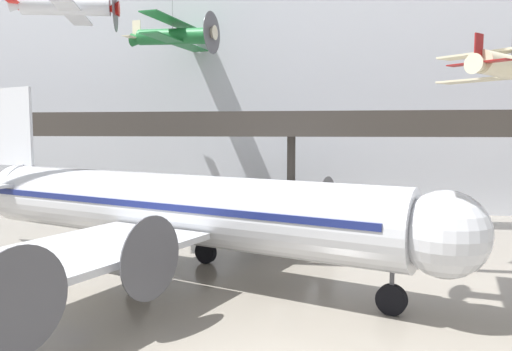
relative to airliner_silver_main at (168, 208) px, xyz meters
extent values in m
cube|color=silver|center=(5.15, 23.77, 9.85)|extent=(140.00, 3.00, 26.88)
cube|color=#38332D|center=(5.15, 15.41, 4.06)|extent=(110.00, 3.20, 0.90)
cube|color=#38332D|center=(5.15, 13.87, 5.06)|extent=(110.00, 0.12, 1.10)
cylinder|color=#38332D|center=(5.15, 16.37, 0.01)|extent=(0.70, 0.70, 7.20)
cylinder|color=silver|center=(0.11, -0.04, 0.07)|extent=(24.99, 12.21, 3.57)
sphere|color=silver|center=(13.08, -4.88, 0.07)|extent=(3.50, 3.50, 3.50)
cone|color=silver|center=(-13.02, 4.86, 0.33)|extent=(5.50, 4.70, 3.29)
cube|color=navy|center=(0.11, -0.04, 0.42)|extent=(23.36, 11.66, 0.32)
cube|color=silver|center=(4.40, 8.92, -0.74)|extent=(11.19, 17.25, 0.28)
cube|color=silver|center=(-2.52, -9.62, -0.74)|extent=(11.19, 17.25, 0.28)
cylinder|color=silver|center=(4.81, 4.96, -0.69)|extent=(3.36, 2.64, 1.72)
cylinder|color=#4C4C51|center=(6.33, 4.39, -0.69)|extent=(1.20, 3.07, 3.26)
cylinder|color=silver|center=(6.73, 10.12, -0.69)|extent=(3.36, 2.64, 1.72)
cylinder|color=#4C4C51|center=(8.25, 9.55, -0.69)|extent=(1.20, 3.07, 3.26)
cylinder|color=silver|center=(0.39, -6.89, -0.69)|extent=(3.36, 2.64, 1.72)
cylinder|color=#4C4C51|center=(1.90, -7.46, -0.69)|extent=(1.20, 3.07, 3.26)
cylinder|color=#4C4C51|center=(-0.02, -12.62, -0.69)|extent=(1.20, 3.07, 3.26)
cube|color=silver|center=(-11.68, 4.36, 4.35)|extent=(3.11, 1.32, 5.00)
cube|color=silver|center=(-11.35, 4.24, 0.78)|extent=(6.29, 9.84, 0.20)
cylinder|color=#4C4C51|center=(11.16, -4.16, -2.33)|extent=(0.20, 0.20, 1.21)
cylinder|color=black|center=(11.16, -4.16, -2.94)|extent=(1.35, 0.81, 1.30)
cylinder|color=#4C4C51|center=(1.39, 2.53, -2.33)|extent=(0.20, 0.20, 1.21)
cylinder|color=black|center=(1.39, 2.53, -2.94)|extent=(1.35, 0.81, 1.30)
cylinder|color=#4C4C51|center=(-0.61, -2.82, -2.33)|extent=(0.20, 0.20, 1.21)
cylinder|color=black|center=(-0.61, -2.82, -2.94)|extent=(1.35, 0.81, 1.30)
cylinder|color=silver|center=(-8.12, 4.83, 11.90)|extent=(5.45, 2.70, 1.20)
cone|color=red|center=(-5.45, 5.69, 11.85)|extent=(1.15, 1.22, 1.00)
cylinder|color=#4C4C51|center=(-5.26, 5.75, 11.85)|extent=(0.92, 2.76, 2.89)
cone|color=silver|center=(-10.61, 4.04, 11.94)|extent=(1.67, 1.34, 0.97)
cube|color=silver|center=(-7.81, 4.93, 11.57)|extent=(3.72, 8.11, 0.10)
cube|color=red|center=(-10.92, 3.94, 11.90)|extent=(1.50, 2.95, 0.06)
cylinder|color=beige|center=(16.89, 0.34, 7.09)|extent=(4.41, 4.36, 1.22)
cone|color=beige|center=(15.11, -1.41, 7.01)|extent=(1.63, 1.62, 0.94)
cube|color=maroon|center=(14.89, -1.63, 7.72)|extent=(0.49, 0.48, 1.27)
cube|color=maroon|center=(14.89, -1.63, 7.09)|extent=(2.38, 2.40, 0.06)
cylinder|color=#1E6B33|center=(-5.28, 17.35, 12.20)|extent=(6.70, 2.38, 1.57)
cone|color=beige|center=(-1.90, 16.81, 12.32)|extent=(1.26, 1.38, 1.22)
cylinder|color=#4C4C51|center=(-1.66, 16.77, 12.32)|extent=(0.60, 3.48, 3.52)
cone|color=#1E6B33|center=(-8.43, 17.86, 12.10)|extent=(1.95, 1.42, 1.21)
cube|color=#1E6B33|center=(-4.89, 17.29, 13.29)|extent=(3.14, 10.00, 0.10)
cube|color=#1E6B33|center=(-4.89, 17.29, 11.66)|extent=(3.14, 10.00, 0.10)
cube|color=beige|center=(-8.82, 17.92, 13.01)|extent=(0.80, 0.19, 1.62)
cube|color=beige|center=(-8.82, 17.92, 12.20)|extent=(1.35, 3.60, 0.06)
camera|label=1|loc=(8.70, -25.11, 4.17)|focal=35.00mm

